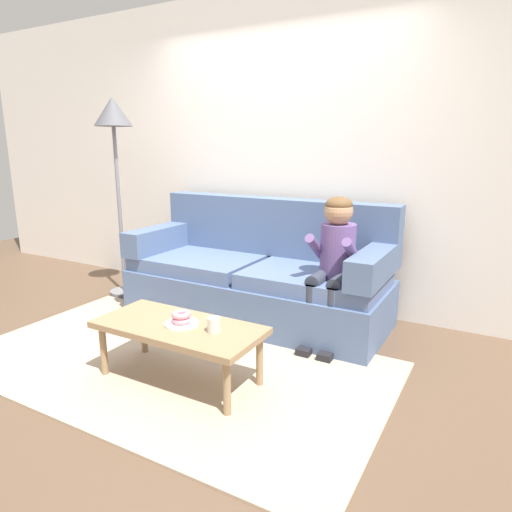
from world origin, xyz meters
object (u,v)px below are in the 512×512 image
object	(u,v)px
person_child	(334,256)
floor_lamp	(114,131)
coffee_table	(179,331)
donut	(181,320)
toy_controller	(143,330)
mug	(214,325)
couch	(259,277)

from	to	relation	value
person_child	floor_lamp	xyz separation A→B (m)	(-2.23, 0.10, 0.91)
coffee_table	donut	world-z (taller)	donut
coffee_table	person_child	size ratio (longest dim) A/B	0.97
toy_controller	coffee_table	bearing A→B (deg)	-59.05
coffee_table	mug	size ratio (longest dim) A/B	11.82
person_child	donut	xyz separation A→B (m)	(-0.61, -1.02, -0.26)
mug	toy_controller	distance (m)	1.16
mug	toy_controller	world-z (taller)	mug
person_child	toy_controller	xyz separation A→B (m)	(-1.37, -0.57, -0.65)
couch	toy_controller	xyz separation A→B (m)	(-0.62, -0.79, -0.33)
donut	couch	bearing A→B (deg)	96.21
coffee_table	toy_controller	xyz separation A→B (m)	(-0.74, 0.45, -0.32)
toy_controller	floor_lamp	xyz separation A→B (m)	(-0.86, 0.67, 1.56)
donut	floor_lamp	distance (m)	2.29
couch	mug	size ratio (longest dim) A/B	24.61
donut	floor_lamp	xyz separation A→B (m)	(-1.62, 1.12, 1.17)
coffee_table	floor_lamp	size ratio (longest dim) A/B	0.56
person_child	donut	distance (m)	1.22
couch	donut	size ratio (longest dim) A/B	18.46
mug	couch	bearing A→B (deg)	106.85
couch	person_child	size ratio (longest dim) A/B	2.01
coffee_table	person_child	distance (m)	1.25
coffee_table	mug	distance (m)	0.27
person_child	toy_controller	size ratio (longest dim) A/B	4.87
donut	mug	distance (m)	0.24
toy_controller	mug	bearing A→B (deg)	-51.40
mug	floor_lamp	xyz separation A→B (m)	(-1.86, 1.11, 1.16)
donut	mug	xyz separation A→B (m)	(0.24, 0.01, 0.01)
person_child	floor_lamp	distance (m)	2.41
couch	person_child	world-z (taller)	person_child
donut	toy_controller	distance (m)	0.96
couch	donut	world-z (taller)	couch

